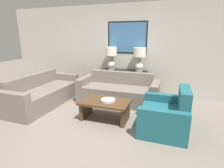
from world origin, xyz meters
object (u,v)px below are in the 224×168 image
at_px(couch_by_side, 43,94).
at_px(coffee_table, 105,106).
at_px(decorative_bowl, 108,100).
at_px(armchair_near_back_wall, 166,116).
at_px(console_table, 124,83).
at_px(table_lamp_right, 139,57).
at_px(couch_by_back_wall, 118,92).
at_px(table_lamp_left, 111,56).

bearing_deg(couch_by_side, coffee_table, -8.98).
xyz_separation_m(decorative_bowl, armchair_near_back_wall, (1.17, -0.04, -0.16)).
bearing_deg(decorative_bowl, coffee_table, 171.67).
xyz_separation_m(console_table, table_lamp_right, (0.42, 0.00, 0.80)).
height_order(console_table, table_lamp_right, table_lamp_right).
bearing_deg(coffee_table, couch_by_side, 171.02).
bearing_deg(couch_by_back_wall, table_lamp_left, 124.42).
height_order(console_table, coffee_table, console_table).
height_order(table_lamp_right, couch_by_back_wall, table_lamp_right).
bearing_deg(table_lamp_left, couch_by_side, -133.84).
bearing_deg(table_lamp_right, decorative_bowl, -100.15).
distance_m(couch_by_back_wall, armchair_near_back_wall, 1.73).
height_order(table_lamp_left, table_lamp_right, same).
bearing_deg(coffee_table, armchair_near_back_wall, -2.43).
bearing_deg(table_lamp_left, table_lamp_right, 0.00).
bearing_deg(coffee_table, table_lamp_right, 77.35).
relative_size(console_table, decorative_bowl, 4.29).
bearing_deg(console_table, table_lamp_left, 180.00).
distance_m(table_lamp_left, table_lamp_right, 0.85).
distance_m(table_lamp_right, couch_by_back_wall, 1.17).
bearing_deg(console_table, coffee_table, -88.77).
distance_m(console_table, couch_by_side, 2.31).
height_order(table_lamp_left, couch_by_back_wall, table_lamp_left).
height_order(couch_by_back_wall, couch_by_side, same).
relative_size(couch_by_back_wall, armchair_near_back_wall, 2.15).
relative_size(table_lamp_left, couch_by_back_wall, 0.31).
height_order(table_lamp_right, coffee_table, table_lamp_right).
height_order(table_lamp_left, armchair_near_back_wall, table_lamp_left).
xyz_separation_m(table_lamp_right, couch_by_back_wall, (-0.42, -0.62, -0.90)).
xyz_separation_m(table_lamp_left, armchair_near_back_wall, (1.71, -1.78, -0.89)).
relative_size(console_table, couch_by_side, 0.60).
distance_m(table_lamp_right, coffee_table, 1.98).
bearing_deg(table_lamp_right, coffee_table, -102.65).
bearing_deg(couch_by_side, table_lamp_left, 46.16).
bearing_deg(coffee_table, table_lamp_left, 104.96).
distance_m(table_lamp_left, armchair_near_back_wall, 2.62).
bearing_deg(decorative_bowl, couch_by_side, 171.05).
distance_m(console_table, decorative_bowl, 1.74).
relative_size(table_lamp_right, coffee_table, 0.64).
bearing_deg(couch_by_back_wall, table_lamp_right, 55.58).
bearing_deg(couch_by_back_wall, console_table, 90.00).
distance_m(table_lamp_right, armchair_near_back_wall, 2.17).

